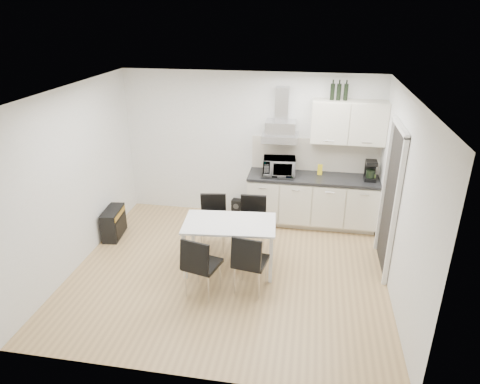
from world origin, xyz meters
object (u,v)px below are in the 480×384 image
object	(u,v)px
kitchenette	(315,181)
dining_table	(230,228)
floor_speaker	(237,207)
guitar_amp	(114,223)
chair_far_left	(213,224)
chair_near_left	(203,265)
chair_near_right	(251,262)
chair_far_right	(252,225)

from	to	relation	value
kitchenette	dining_table	world-z (taller)	kitchenette
dining_table	floor_speaker	size ratio (longest dim) A/B	4.81
guitar_amp	dining_table	bearing A→B (deg)	-22.69
kitchenette	dining_table	size ratio (longest dim) A/B	1.84
chair_far_left	floor_speaker	world-z (taller)	chair_far_left
chair_near_left	guitar_amp	size ratio (longest dim) A/B	1.44
chair_near_left	chair_near_right	bearing A→B (deg)	30.49
floor_speaker	dining_table	bearing A→B (deg)	-76.98
dining_table	chair_near_left	xyz separation A→B (m)	(-0.24, -0.67, -0.22)
kitchenette	dining_table	distance (m)	2.03
chair_far_right	guitar_amp	distance (m)	2.36
chair_far_left	chair_near_left	xyz separation A→B (m)	(0.13, -1.16, 0.00)
kitchenette	chair_far_right	bearing A→B (deg)	-130.90
chair_far_left	floor_speaker	xyz separation A→B (m)	(0.15, 1.30, -0.30)
chair_near_right	dining_table	bearing A→B (deg)	136.84
kitchenette	chair_far_left	bearing A→B (deg)	-143.80
kitchenette	chair_near_right	size ratio (longest dim) A/B	2.86
guitar_amp	floor_speaker	world-z (taller)	guitar_amp
dining_table	kitchenette	bearing A→B (deg)	48.92
chair_far_right	floor_speaker	size ratio (longest dim) A/B	3.10
chair_far_left	chair_near_left	world-z (taller)	same
chair_far_right	chair_near_right	distance (m)	1.04
dining_table	chair_near_left	bearing A→B (deg)	-114.56
chair_near_right	guitar_amp	world-z (taller)	chair_near_right
kitchenette	chair_far_right	size ratio (longest dim) A/B	2.86
chair_near_left	chair_near_right	size ratio (longest dim) A/B	1.00
kitchenette	chair_near_left	distance (m)	2.73
kitchenette	chair_near_left	size ratio (longest dim) A/B	2.86
dining_table	chair_far_right	distance (m)	0.64
kitchenette	chair_far_right	world-z (taller)	kitchenette
chair_far_left	floor_speaker	bearing A→B (deg)	-104.67
dining_table	chair_near_right	distance (m)	0.65
chair_far_right	chair_near_right	world-z (taller)	same
chair_far_left	guitar_amp	size ratio (longest dim) A/B	1.44
chair_far_left	dining_table	bearing A→B (deg)	118.47
guitar_amp	chair_far_right	bearing A→B (deg)	-7.99
kitchenette	chair_near_right	bearing A→B (deg)	-110.89
guitar_amp	floor_speaker	size ratio (longest dim) A/B	2.15
dining_table	guitar_amp	bearing A→B (deg)	158.87
kitchenette	chair_far_right	xyz separation A→B (m)	(-0.94, -1.08, -0.39)
chair_far_right	chair_near_right	xyz separation A→B (m)	(0.13, -1.04, 0.00)
dining_table	chair_near_right	size ratio (longest dim) A/B	1.55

